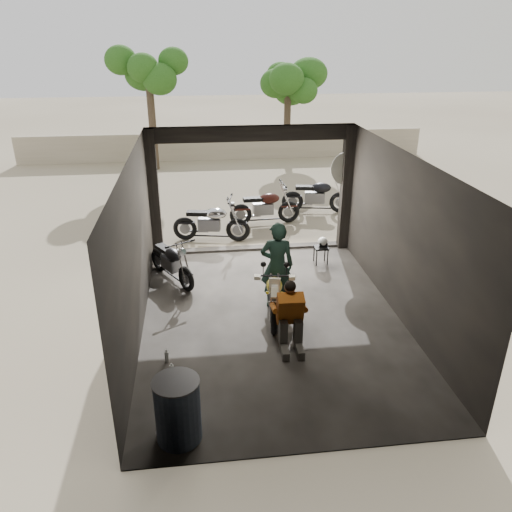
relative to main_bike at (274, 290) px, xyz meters
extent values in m
plane|color=#7A6D56|center=(-0.06, -0.15, -0.57)|extent=(80.00, 80.00, 0.00)
cube|color=#2D2B28|center=(-0.06, -0.15, -0.56)|extent=(5.00, 7.00, 0.02)
plane|color=black|center=(-0.06, -0.15, 2.63)|extent=(7.00, 7.00, 0.00)
cube|color=black|center=(-0.06, -3.65, 1.03)|extent=(5.00, 0.02, 3.20)
cube|color=black|center=(-2.56, -0.15, 1.03)|extent=(0.02, 7.00, 3.20)
cube|color=black|center=(2.44, -0.15, 1.03)|extent=(0.02, 7.00, 3.20)
cube|color=black|center=(-2.44, 3.23, 1.03)|extent=(0.24, 0.24, 3.20)
cube|color=black|center=(2.32, 3.23, 1.03)|extent=(0.24, 0.24, 3.20)
cube|color=black|center=(-0.06, 3.27, 2.45)|extent=(5.00, 0.16, 0.36)
cube|color=#2D2B28|center=(-0.06, 3.35, -0.53)|extent=(5.00, 0.25, 0.08)
cube|color=gray|center=(-0.06, 13.85, 0.03)|extent=(18.00, 0.30, 1.20)
cylinder|color=#382B1E|center=(-3.06, 12.35, 1.22)|extent=(0.30, 0.30, 3.58)
ellipsoid|color=#1E4C14|center=(-3.06, 12.35, 3.46)|extent=(2.20, 2.20, 3.14)
cylinder|color=#382B1E|center=(2.74, 13.85, 1.03)|extent=(0.30, 0.30, 3.20)
ellipsoid|color=#1E4C14|center=(2.74, 13.85, 3.03)|extent=(2.20, 2.20, 2.80)
imported|color=black|center=(0.11, 0.36, 0.35)|extent=(0.72, 0.52, 1.84)
cube|color=black|center=(1.51, 2.27, -0.14)|extent=(0.33, 0.33, 0.04)
cylinder|color=black|center=(1.37, 2.14, -0.36)|extent=(0.03, 0.03, 0.44)
cylinder|color=black|center=(1.65, 2.14, -0.36)|extent=(0.03, 0.03, 0.44)
cylinder|color=black|center=(1.37, 2.41, -0.36)|extent=(0.03, 0.03, 0.44)
cylinder|color=black|center=(1.65, 2.41, -0.36)|extent=(0.03, 0.03, 0.44)
ellipsoid|color=silver|center=(1.55, 2.32, 0.00)|extent=(0.25, 0.26, 0.23)
cylinder|color=#3F5069|center=(-1.81, -3.15, -0.09)|extent=(0.78, 0.78, 0.97)
cylinder|color=black|center=(2.32, 3.26, 0.59)|extent=(0.08, 0.08, 2.33)
cylinder|color=beige|center=(2.32, 3.24, 1.54)|extent=(0.85, 0.03, 0.85)
camera|label=1|loc=(-1.41, -8.55, 4.57)|focal=35.00mm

